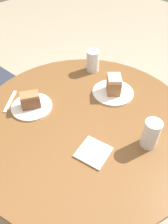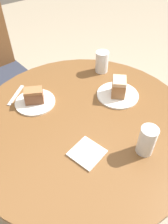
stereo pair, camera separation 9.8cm
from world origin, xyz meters
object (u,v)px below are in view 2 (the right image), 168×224
glass_water (102,63)px  cake_slice_near (34,96)px  plate_far (118,95)px  chair (0,72)px  glass_lemonade (147,142)px  cake_slice_far (119,87)px  plate_near (35,102)px

glass_water → cake_slice_near: bearing=-177.9°
plate_far → cake_slice_near: bearing=150.3°
chair → cake_slice_near: 0.80m
plate_far → glass_lemonade: 0.38m
cake_slice_far → glass_lemonade: 0.37m
plate_far → cake_slice_far: (-0.00, 0.00, 0.05)m
chair → cake_slice_far: bearing=-75.1°
plate_near → cake_slice_far: (0.39, -0.22, 0.05)m
chair → plate_far: 1.06m
glass_water → cake_slice_far: bearing=-109.8°
cake_slice_near → plate_near: bearing=-63.4°
chair → glass_lemonade: (0.18, -1.31, 0.29)m
cake_slice_near → glass_water: (0.47, 0.02, 0.01)m
plate_far → glass_lemonade: glass_lemonade is taller
chair → cake_slice_near: (-0.04, -0.75, 0.28)m
glass_lemonade → glass_water: bearing=66.6°
plate_near → cake_slice_far: 0.45m
plate_near → cake_slice_near: size_ratio=1.87×
cake_slice_near → glass_lemonade: (0.23, -0.55, 0.01)m
cake_slice_near → glass_water: glass_water is taller
chair → plate_far: (0.35, -0.97, 0.23)m
chair → plate_near: chair is taller
glass_lemonade → glass_water: 0.62m
chair → plate_far: chair is taller
glass_lemonade → cake_slice_far: bearing=64.2°
chair → plate_near: (-0.04, -0.75, 0.23)m
cake_slice_far → glass_water: size_ratio=0.88×
cake_slice_far → chair: bearing=109.6°
chair → glass_water: chair is taller
cake_slice_far → glass_water: bearing=70.2°
glass_water → glass_lemonade: bearing=-113.4°
plate_far → cake_slice_near: size_ratio=2.03×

